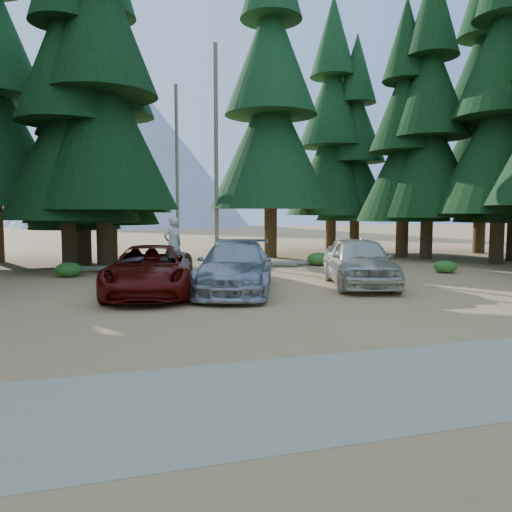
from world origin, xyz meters
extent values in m
plane|color=#B97F4E|center=(0.00, 0.00, 0.00)|extent=(160.00, 160.00, 0.00)
cube|color=tan|center=(0.00, -6.50, 0.01)|extent=(26.00, 3.50, 0.01)
cylinder|color=#6C6557|center=(0.80, 14.50, 6.00)|extent=(0.24, 0.24, 12.00)
cylinder|color=#6C6557|center=(-1.20, 16.00, 5.00)|extent=(0.20, 0.20, 10.00)
cone|color=gray|center=(0.00, 85.00, 14.00)|extent=(44.00, 44.00, 28.00)
cone|color=gray|center=(-8.00, 95.00, 10.00)|extent=(36.00, 36.00, 20.00)
imported|color=#5F0D08|center=(-3.85, 3.31, 0.81)|extent=(3.69, 6.22, 1.62)
imported|color=#ACAEB5|center=(-1.03, 3.00, 0.86)|extent=(4.25, 6.39, 1.72)
imported|color=beige|center=(3.68, 3.08, 0.91)|extent=(3.55, 5.74, 1.82)
imported|color=beige|center=(-3.00, 4.12, 1.60)|extent=(0.83, 0.70, 1.93)
cylinder|color=white|center=(-3.00, 4.17, 2.01)|extent=(0.36, 0.36, 0.04)
cylinder|color=#6C6557|center=(-4.91, 10.39, 0.14)|extent=(3.93, 0.47, 0.28)
cylinder|color=#6C6557|center=(2.52, 10.41, 0.12)|extent=(2.62, 1.91, 0.25)
cylinder|color=#6C6557|center=(4.02, 10.12, 0.14)|extent=(4.38, 0.69, 0.28)
ellipsoid|color=#32691F|center=(-6.77, 8.90, 0.31)|extent=(1.11, 1.11, 0.61)
ellipsoid|color=#32691F|center=(-2.73, 7.60, 0.24)|extent=(0.85, 0.85, 0.47)
ellipsoid|color=#32691F|center=(-3.77, 9.24, 0.27)|extent=(0.98, 0.98, 0.54)
ellipsoid|color=#32691F|center=(1.81, 9.67, 0.20)|extent=(0.72, 0.72, 0.40)
ellipsoid|color=#32691F|center=(0.52, 9.05, 0.33)|extent=(1.18, 1.18, 0.65)
ellipsoid|color=#32691F|center=(5.14, 10.00, 0.33)|extent=(1.20, 1.20, 0.66)
ellipsoid|color=#32691F|center=(9.30, 5.50, 0.28)|extent=(1.01, 1.01, 0.55)
camera|label=1|loc=(-5.20, -13.31, 2.73)|focal=35.00mm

